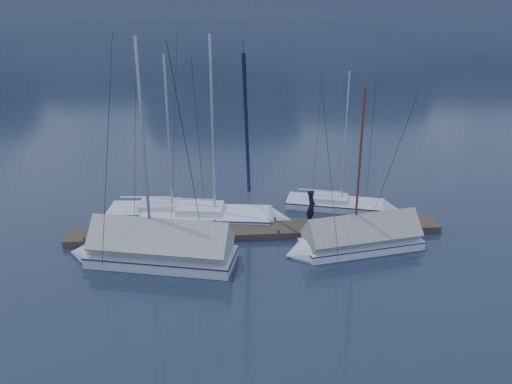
% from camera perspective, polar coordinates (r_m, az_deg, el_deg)
% --- Properties ---
extents(ground, '(1000.00, 1000.00, 0.00)m').
position_cam_1_polar(ground, '(24.65, 0.43, -6.45)').
color(ground, black).
rests_on(ground, ground).
extents(dock, '(18.00, 1.50, 0.54)m').
position_cam_1_polar(dock, '(26.38, 0.00, -4.24)').
color(dock, '#382D23').
rests_on(dock, ground).
extents(mooring_posts, '(15.12, 1.52, 0.35)m').
position_cam_1_polar(mooring_posts, '(26.24, -1.09, -3.81)').
color(mooring_posts, '#382D23').
rests_on(mooring_posts, ground).
extents(sailboat_open_left, '(7.05, 2.95, 9.12)m').
position_cam_1_polar(sailboat_open_left, '(28.70, -7.75, -2.17)').
color(sailboat_open_left, silver).
rests_on(sailboat_open_left, ground).
extents(sailboat_open_mid, '(7.96, 3.57, 10.20)m').
position_cam_1_polar(sailboat_open_mid, '(27.82, -3.22, -2.73)').
color(sailboat_open_mid, white).
rests_on(sailboat_open_mid, ground).
extents(sailboat_open_right, '(6.35, 3.44, 8.09)m').
position_cam_1_polar(sailboat_open_right, '(29.75, 9.80, -1.47)').
color(sailboat_open_right, silver).
rests_on(sailboat_open_right, ground).
extents(sailboat_covered_near, '(6.67, 3.15, 8.35)m').
position_cam_1_polar(sailboat_covered_near, '(25.18, 10.00, -5.11)').
color(sailboat_covered_near, white).
rests_on(sailboat_covered_near, ground).
extents(sailboat_covered_far, '(7.82, 4.04, 10.52)m').
position_cam_1_polar(sailboat_covered_far, '(24.21, -11.25, -6.06)').
color(sailboat_covered_far, silver).
rests_on(sailboat_covered_far, ground).
extents(person, '(0.58, 0.73, 1.75)m').
position_cam_1_polar(person, '(26.52, 5.83, -1.60)').
color(person, black).
rests_on(person, dock).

